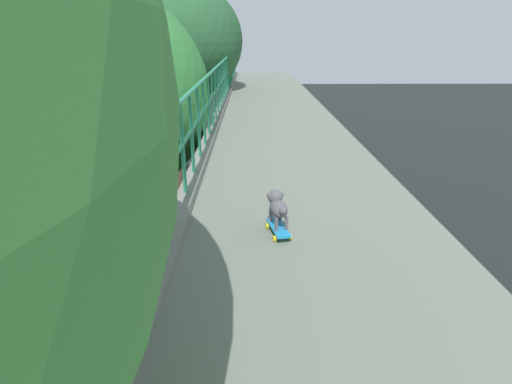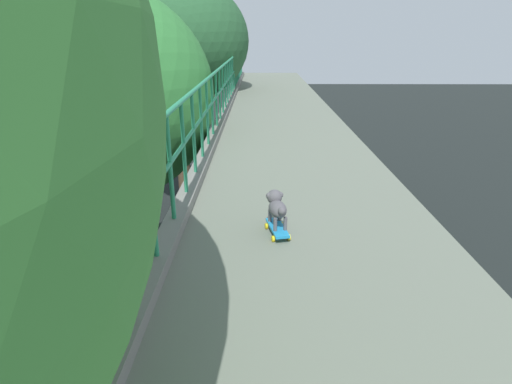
# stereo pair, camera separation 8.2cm
# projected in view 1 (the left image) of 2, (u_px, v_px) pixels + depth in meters

# --- Properties ---
(bridge_pier) EXTENTS (1.34, 1.34, 4.52)m
(bridge_pier) POSITION_uv_depth(u_px,v_px,m) (287.00, 334.00, 6.84)
(bridge_pier) COLOR gray
(bridge_pier) RESTS_ON ground
(overpass_deck) EXTENTS (2.80, 38.32, 0.54)m
(overpass_deck) POSITION_uv_depth(u_px,v_px,m) (325.00, 323.00, 3.24)
(overpass_deck) COLOR slate
(overpass_deck) RESTS_ON bridge_pier
(green_railing) EXTENTS (0.20, 36.41, 1.19)m
(green_railing) POSITION_uv_depth(u_px,v_px,m) (147.00, 265.00, 3.04)
(green_railing) COLOR gray
(green_railing) RESTS_ON overpass_deck
(car_grey_fifth) EXTENTS (1.92, 3.80, 1.42)m
(car_grey_fifth) POSITION_uv_depth(u_px,v_px,m) (60.00, 248.00, 12.91)
(car_grey_fifth) COLOR slate
(car_grey_fifth) RESTS_ON ground
(city_bus) EXTENTS (2.67, 11.49, 3.56)m
(city_bus) POSITION_uv_depth(u_px,v_px,m) (72.00, 134.00, 21.57)
(city_bus) COLOR navy
(city_bus) RESTS_ON ground
(roadside_tree_mid) EXTENTS (4.36, 4.36, 7.87)m
(roadside_tree_mid) POSITION_uv_depth(u_px,v_px,m) (99.00, 98.00, 8.10)
(roadside_tree_mid) COLOR #4C3A2D
(roadside_tree_mid) RESTS_ON ground
(roadside_tree_far) EXTENTS (5.04, 5.04, 8.79)m
(roadside_tree_far) POSITION_uv_depth(u_px,v_px,m) (169.00, 42.00, 14.10)
(roadside_tree_far) COLOR brown
(roadside_tree_far) RESTS_ON ground
(toy_skateboard) EXTENTS (0.25, 0.46, 0.08)m
(toy_skateboard) POSITION_uv_depth(u_px,v_px,m) (278.00, 228.00, 4.06)
(toy_skateboard) COLOR #218DCC
(toy_skateboard) RESTS_ON overpass_deck
(small_dog) EXTENTS (0.23, 0.42, 0.33)m
(small_dog) POSITION_uv_depth(u_px,v_px,m) (278.00, 205.00, 4.05)
(small_dog) COLOR #58555B
(small_dog) RESTS_ON toy_skateboard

